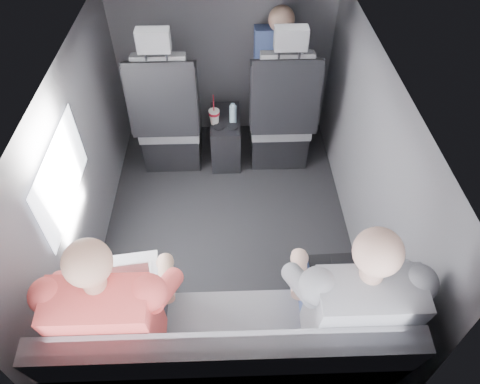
{
  "coord_description": "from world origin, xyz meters",
  "views": [
    {
      "loc": [
        0.03,
        -2.0,
        2.5
      ],
      "look_at": [
        0.09,
        -0.05,
        0.48
      ],
      "focal_mm": 32.0,
      "sensor_mm": 36.0,
      "label": 1
    }
  ],
  "objects_px": {
    "center_console": "(226,137)",
    "water_bottle": "(233,114)",
    "laptop_white": "(124,277)",
    "passenger_rear_right": "(347,302)",
    "laptop_black": "(347,277)",
    "front_seat_right": "(280,120)",
    "rear_bench": "(229,355)",
    "soda_cup": "(214,116)",
    "front_seat_left": "(170,122)",
    "passenger_front_right": "(278,65)",
    "passenger_rear_left": "(120,309)"
  },
  "relations": [
    {
      "from": "center_console",
      "to": "water_bottle",
      "type": "height_order",
      "value": "water_bottle"
    },
    {
      "from": "laptop_white",
      "to": "passenger_rear_right",
      "type": "height_order",
      "value": "passenger_rear_right"
    },
    {
      "from": "laptop_white",
      "to": "center_console",
      "type": "bearing_deg",
      "value": 72.39
    },
    {
      "from": "water_bottle",
      "to": "laptop_black",
      "type": "bearing_deg",
      "value": -71.6
    },
    {
      "from": "front_seat_right",
      "to": "rear_bench",
      "type": "height_order",
      "value": "front_seat_right"
    },
    {
      "from": "front_seat_right",
      "to": "soda_cup",
      "type": "bearing_deg",
      "value": -177.81
    },
    {
      "from": "front_seat_left",
      "to": "front_seat_right",
      "type": "height_order",
      "value": "same"
    },
    {
      "from": "center_console",
      "to": "passenger_rear_right",
      "type": "height_order",
      "value": "passenger_rear_right"
    },
    {
      "from": "soda_cup",
      "to": "laptop_white",
      "type": "bearing_deg",
      "value": -105.4
    },
    {
      "from": "laptop_white",
      "to": "passenger_rear_right",
      "type": "relative_size",
      "value": 0.27
    },
    {
      "from": "center_console",
      "to": "passenger_front_right",
      "type": "bearing_deg",
      "value": 26.51
    },
    {
      "from": "rear_bench",
      "to": "center_console",
      "type": "bearing_deg",
      "value": 90.0
    },
    {
      "from": "center_console",
      "to": "water_bottle",
      "type": "bearing_deg",
      "value": -36.6
    },
    {
      "from": "rear_bench",
      "to": "water_bottle",
      "type": "height_order",
      "value": "rear_bench"
    },
    {
      "from": "rear_bench",
      "to": "laptop_white",
      "type": "distance_m",
      "value": 0.68
    },
    {
      "from": "front_seat_left",
      "to": "passenger_rear_left",
      "type": "height_order",
      "value": "passenger_rear_left"
    },
    {
      "from": "front_seat_right",
      "to": "passenger_rear_right",
      "type": "relative_size",
      "value": 0.98
    },
    {
      "from": "soda_cup",
      "to": "front_seat_right",
      "type": "bearing_deg",
      "value": 2.19
    },
    {
      "from": "front_seat_right",
      "to": "passenger_rear_right",
      "type": "distance_m",
      "value": 1.83
    },
    {
      "from": "soda_cup",
      "to": "passenger_front_right",
      "type": "relative_size",
      "value": 0.34
    },
    {
      "from": "front_seat_left",
      "to": "water_bottle",
      "type": "bearing_deg",
      "value": -0.89
    },
    {
      "from": "water_bottle",
      "to": "passenger_rear_right",
      "type": "height_order",
      "value": "passenger_rear_right"
    },
    {
      "from": "passenger_rear_right",
      "to": "passenger_front_right",
      "type": "relative_size",
      "value": 1.63
    },
    {
      "from": "rear_bench",
      "to": "passenger_front_right",
      "type": "relative_size",
      "value": 2.02
    },
    {
      "from": "soda_cup",
      "to": "water_bottle",
      "type": "bearing_deg",
      "value": 4.76
    },
    {
      "from": "soda_cup",
      "to": "laptop_white",
      "type": "xyz_separation_m",
      "value": [
        -0.44,
        -1.6,
        0.17
      ]
    },
    {
      "from": "passenger_rear_right",
      "to": "center_console",
      "type": "bearing_deg",
      "value": 107.31
    },
    {
      "from": "rear_bench",
      "to": "front_seat_right",
      "type": "bearing_deg",
      "value": 76.69
    },
    {
      "from": "center_console",
      "to": "passenger_rear_left",
      "type": "relative_size",
      "value": 0.38
    },
    {
      "from": "front_seat_right",
      "to": "center_console",
      "type": "relative_size",
      "value": 2.64
    },
    {
      "from": "rear_bench",
      "to": "soda_cup",
      "type": "height_order",
      "value": "rear_bench"
    },
    {
      "from": "front_seat_right",
      "to": "laptop_white",
      "type": "bearing_deg",
      "value": -121.12
    },
    {
      "from": "passenger_rear_right",
      "to": "passenger_front_right",
      "type": "height_order",
      "value": "passenger_rear_right"
    },
    {
      "from": "center_console",
      "to": "soda_cup",
      "type": "height_order",
      "value": "soda_cup"
    },
    {
      "from": "soda_cup",
      "to": "water_bottle",
      "type": "xyz_separation_m",
      "value": [
        0.15,
        0.01,
        0.01
      ]
    },
    {
      "from": "center_console",
      "to": "passenger_rear_right",
      "type": "relative_size",
      "value": 0.37
    },
    {
      "from": "laptop_black",
      "to": "rear_bench",
      "type": "bearing_deg",
      "value": -158.17
    },
    {
      "from": "front_seat_right",
      "to": "passenger_rear_right",
      "type": "bearing_deg",
      "value": -86.02
    },
    {
      "from": "laptop_white",
      "to": "passenger_rear_right",
      "type": "distance_m",
      "value": 1.12
    },
    {
      "from": "center_console",
      "to": "laptop_black",
      "type": "height_order",
      "value": "laptop_black"
    },
    {
      "from": "water_bottle",
      "to": "laptop_black",
      "type": "height_order",
      "value": "laptop_black"
    },
    {
      "from": "laptop_black",
      "to": "passenger_front_right",
      "type": "bearing_deg",
      "value": 95.24
    },
    {
      "from": "laptop_white",
      "to": "passenger_rear_left",
      "type": "xyz_separation_m",
      "value": [
        0.02,
        -0.19,
        0.01
      ]
    },
    {
      "from": "soda_cup",
      "to": "passenger_rear_left",
      "type": "relative_size",
      "value": 0.21
    },
    {
      "from": "rear_bench",
      "to": "passenger_rear_left",
      "type": "xyz_separation_m",
      "value": [
        -0.51,
        0.09,
        0.34
      ]
    },
    {
      "from": "center_console",
      "to": "passenger_rear_right",
      "type": "bearing_deg",
      "value": -72.69
    },
    {
      "from": "rear_bench",
      "to": "laptop_white",
      "type": "relative_size",
      "value": 4.59
    },
    {
      "from": "soda_cup",
      "to": "passenger_front_right",
      "type": "distance_m",
      "value": 0.66
    },
    {
      "from": "front_seat_left",
      "to": "rear_bench",
      "type": "distance_m",
      "value": 1.96
    },
    {
      "from": "front_seat_left",
      "to": "rear_bench",
      "type": "height_order",
      "value": "front_seat_left"
    }
  ]
}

